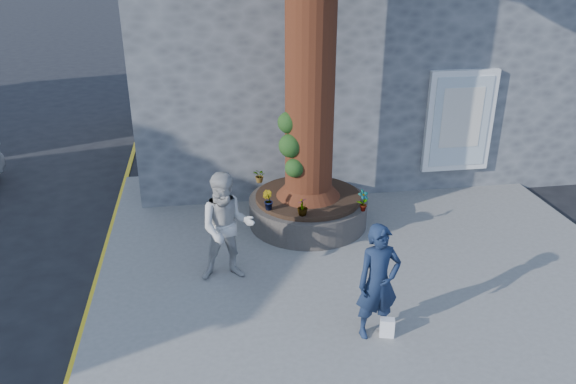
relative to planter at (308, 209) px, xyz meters
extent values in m
plane|color=black|center=(-0.80, -2.00, -0.41)|extent=(120.00, 120.00, 0.00)
cube|color=slate|center=(0.70, -1.00, -0.35)|extent=(9.00, 8.00, 0.12)
cube|color=yellow|center=(-3.85, -1.00, -0.41)|extent=(0.10, 30.00, 0.01)
cube|color=#505256|center=(1.70, 5.20, 2.59)|extent=(10.00, 8.00, 6.00)
cube|color=white|center=(3.50, 1.14, 1.29)|extent=(1.50, 0.12, 2.20)
cube|color=silver|center=(3.50, 1.08, 1.29)|extent=(1.25, 0.04, 1.95)
cube|color=silver|center=(3.50, 1.06, 1.39)|extent=(0.90, 0.02, 1.30)
cylinder|color=black|center=(0.00, 0.00, -0.03)|extent=(2.30, 2.30, 0.52)
cylinder|color=black|center=(0.00, 0.00, 0.27)|extent=(2.04, 2.04, 0.08)
cone|color=#411910|center=(0.00, 0.00, 0.66)|extent=(1.24, 1.24, 0.70)
sphere|color=#164115|center=(-0.38, -0.20, 1.41)|extent=(0.44, 0.44, 0.44)
sphere|color=#164115|center=(-0.32, -0.30, 1.01)|extent=(0.36, 0.36, 0.36)
sphere|color=#164115|center=(-0.40, -0.08, 1.81)|extent=(0.40, 0.40, 0.40)
imported|color=#16233E|center=(0.29, -3.55, 0.56)|extent=(0.66, 0.47, 1.70)
imported|color=#B5B2AD|center=(-1.66, -1.74, 0.63)|extent=(0.90, 0.71, 1.84)
cube|color=white|center=(0.44, -3.62, -0.15)|extent=(0.23, 0.17, 0.28)
imported|color=gray|center=(0.85, -0.85, 0.51)|extent=(0.25, 0.21, 0.41)
imported|color=gray|center=(-0.85, -0.51, 0.49)|extent=(0.28, 0.28, 0.36)
imported|color=gray|center=(-0.27, -0.85, 0.47)|extent=(0.26, 0.26, 0.33)
imported|color=gray|center=(-0.85, 0.78, 0.45)|extent=(0.35, 0.35, 0.29)
camera|label=1|loc=(-1.92, -9.74, 4.75)|focal=35.00mm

